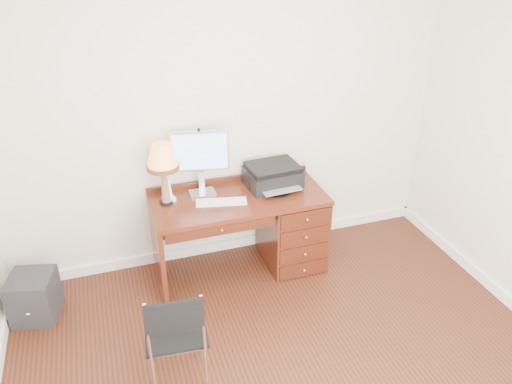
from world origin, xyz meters
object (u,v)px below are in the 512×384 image
object	(u,v)px
equipment_box	(34,297)
phone	(169,195)
desk	(273,224)
monitor	(200,155)
printer	(273,175)
chair	(176,330)
leg_lamp	(162,161)

from	to	relation	value
equipment_box	phone	bearing A→B (deg)	25.27
desk	monitor	bearing A→B (deg)	162.71
desk	phone	size ratio (longest dim) A/B	7.80
monitor	printer	size ratio (longest dim) A/B	1.18
phone	chair	world-z (taller)	phone
chair	equipment_box	xyz separation A→B (m)	(-0.98, 1.06, -0.32)
chair	desk	bearing A→B (deg)	51.59
printer	phone	xyz separation A→B (m)	(-0.93, 0.01, -0.04)
monitor	phone	distance (m)	0.43
monitor	chair	bearing A→B (deg)	-98.93
desk	leg_lamp	world-z (taller)	leg_lamp
desk	phone	world-z (taller)	phone
desk	leg_lamp	size ratio (longest dim) A/B	2.77
equipment_box	chair	bearing A→B (deg)	-32.74
monitor	leg_lamp	size ratio (longest dim) A/B	1.05
desk	monitor	world-z (taller)	monitor
chair	equipment_box	world-z (taller)	chair
monitor	leg_lamp	bearing A→B (deg)	-151.74
printer	equipment_box	size ratio (longest dim) A/B	1.23
printer	chair	xyz separation A→B (m)	(-1.12, -1.27, -0.34)
desk	chair	size ratio (longest dim) A/B	1.77
monitor	phone	size ratio (longest dim) A/B	2.96
desk	equipment_box	xyz separation A→B (m)	(-2.07, -0.10, -0.22)
leg_lamp	chair	world-z (taller)	leg_lamp
desk	printer	bearing A→B (deg)	75.42
printer	desk	bearing A→B (deg)	-108.37
chair	leg_lamp	bearing A→B (deg)	87.48
printer	phone	distance (m)	0.93
monitor	equipment_box	size ratio (longest dim) A/B	1.46
phone	leg_lamp	bearing A→B (deg)	-147.08
leg_lamp	printer	bearing A→B (deg)	1.44
equipment_box	monitor	bearing A→B (deg)	25.68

